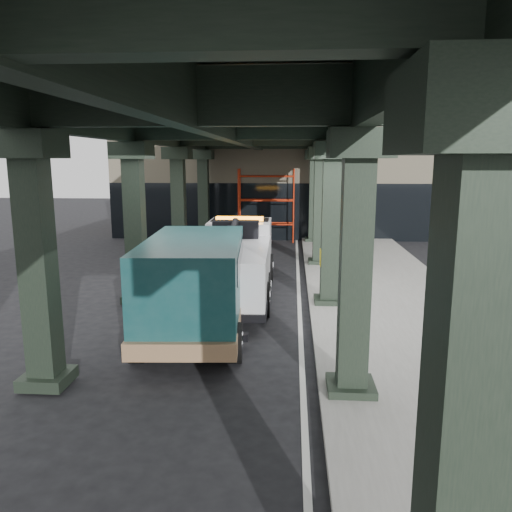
% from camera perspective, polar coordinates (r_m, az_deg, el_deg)
% --- Properties ---
extents(ground, '(90.00, 90.00, 0.00)m').
position_cam_1_polar(ground, '(13.81, -2.05, -7.98)').
color(ground, black).
rests_on(ground, ground).
extents(sidewalk, '(5.00, 40.00, 0.15)m').
position_cam_1_polar(sidewalk, '(15.92, 15.16, -5.51)').
color(sidewalk, gray).
rests_on(sidewalk, ground).
extents(lane_stripe, '(0.12, 38.00, 0.01)m').
position_cam_1_polar(lane_stripe, '(15.64, 4.98, -5.71)').
color(lane_stripe, silver).
rests_on(lane_stripe, ground).
extents(viaduct, '(7.40, 32.00, 6.40)m').
position_cam_1_polar(viaduct, '(15.13, -2.91, 14.65)').
color(viaduct, black).
rests_on(viaduct, ground).
extents(building, '(22.00, 10.00, 8.00)m').
position_cam_1_polar(building, '(33.00, 5.24, 10.05)').
color(building, '#C6B793').
rests_on(building, ground).
extents(scaffolding, '(3.08, 0.88, 4.00)m').
position_cam_1_polar(scaffolding, '(27.77, 1.20, 6.03)').
color(scaffolding, red).
rests_on(scaffolding, ground).
extents(tow_truck, '(2.53, 8.02, 2.61)m').
position_cam_1_polar(tow_truck, '(16.40, -2.39, -0.34)').
color(tow_truck, black).
rests_on(tow_truck, ground).
extents(towed_van, '(2.89, 6.43, 2.55)m').
position_cam_1_polar(towed_van, '(13.02, -6.85, -2.93)').
color(towed_van, '#123E40').
rests_on(towed_van, ground).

